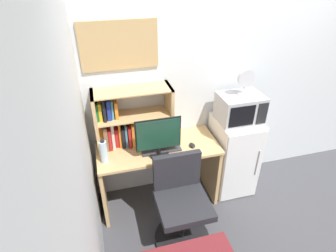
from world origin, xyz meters
TOP-DOWN VIEW (x-y plane):
  - wall_back at (0.40, 0.02)m, footprint 6.40×0.04m
  - wall_left at (-1.62, -1.60)m, footprint 0.04×4.40m
  - desk at (-0.92, -0.28)m, footprint 1.25×0.55m
  - hutch_bookshelf at (-1.25, -0.13)m, footprint 0.77×0.28m
  - monitor at (-0.95, -0.41)m, footprint 0.44×0.19m
  - keyboard at (-0.91, -0.35)m, footprint 0.40×0.12m
  - computer_mouse at (-0.58, -0.37)m, footprint 0.06×0.09m
  - water_bottle at (-1.47, -0.38)m, footprint 0.07×0.07m
  - mini_fridge at (-0.03, -0.27)m, footprint 0.46×0.51m
  - microwave at (-0.03, -0.26)m, footprint 0.45×0.34m
  - desk_fan at (-0.02, -0.27)m, footprint 0.18×0.11m
  - desk_chair at (-0.83, -0.80)m, footprint 0.55×0.55m
  - wall_corkboard at (-1.20, -0.01)m, footprint 0.71×0.02m

SIDE VIEW (x-z plane):
  - desk_chair at x=-0.83m, z-range -0.05..0.86m
  - mini_fridge at x=-0.03m, z-range 0.00..0.94m
  - desk at x=-0.92m, z-range 0.15..0.91m
  - keyboard at x=-0.91m, z-range 0.76..0.78m
  - computer_mouse at x=-0.58m, z-range 0.76..0.79m
  - water_bottle at x=-1.47m, z-range 0.76..1.01m
  - monitor at x=-0.95m, z-range 0.77..1.18m
  - hutch_bookshelf at x=-1.25m, z-range 0.74..1.34m
  - microwave at x=-0.03m, z-range 0.94..1.23m
  - wall_back at x=0.40m, z-range 0.00..2.60m
  - wall_left at x=-1.62m, z-range 0.00..2.60m
  - desk_fan at x=-0.02m, z-range 1.25..1.53m
  - wall_corkboard at x=-1.20m, z-range 1.53..1.98m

